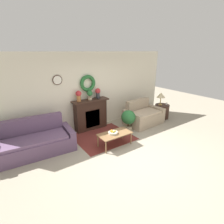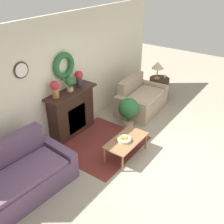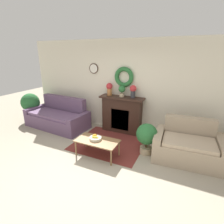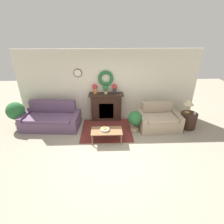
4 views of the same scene
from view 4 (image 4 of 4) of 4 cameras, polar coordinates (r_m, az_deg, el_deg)
ground_plane at (r=5.23m, az=-0.45°, el=-14.42°), size 16.00×16.00×0.00m
floor_rug at (r=6.40m, az=-1.78°, el=-5.84°), size 1.80×1.62×0.01m
wall_back at (r=6.77m, az=-1.19°, el=8.73°), size 6.80×0.19×2.70m
fireplace at (r=6.87m, az=-1.90°, el=1.79°), size 1.31×0.41×1.10m
couch_left at (r=6.82m, az=-19.16°, el=-2.22°), size 2.11×1.10×0.94m
loveseat_right at (r=6.61m, az=15.01°, el=-2.59°), size 1.51×1.01×0.90m
coffee_table at (r=5.65m, az=-1.77°, el=-6.38°), size 1.00×0.52×0.40m
fruit_bowl at (r=5.62m, az=-2.44°, el=-5.55°), size 0.28×0.28×0.12m
side_table_by_loveseat at (r=7.02m, az=23.59°, el=-2.49°), size 0.59×0.59×0.58m
table_lamp at (r=6.75m, az=23.87°, el=2.90°), size 0.35×0.35×0.52m
mug at (r=6.85m, az=25.42°, el=-0.42°), size 0.07×0.07×0.09m
vase_on_mantel_left at (r=6.61m, az=-5.61°, el=7.73°), size 0.19×0.19×0.37m
vase_on_mantel_right at (r=6.61m, az=0.84°, el=7.81°), size 0.19×0.19×0.36m
potted_plant_on_mantel at (r=6.58m, az=-2.04°, el=7.63°), size 0.20×0.20×0.33m
potted_plant_floor_by_couch at (r=7.20m, az=-28.96°, el=0.11°), size 0.64×0.64×0.98m
potted_plant_floor_by_loveseat at (r=6.18m, az=7.55°, el=-2.37°), size 0.50×0.50×0.76m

